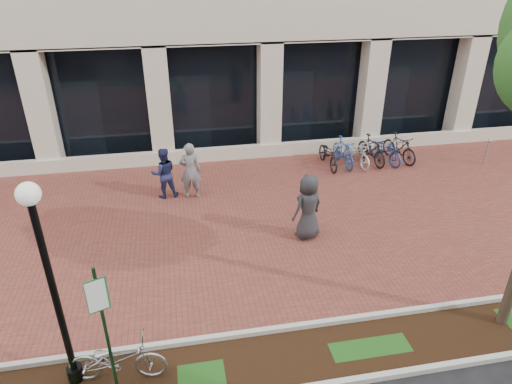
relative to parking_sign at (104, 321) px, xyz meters
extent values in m
plane|color=black|center=(2.91, 5.49, -1.74)|extent=(120.00, 120.00, 0.00)
cube|color=brown|center=(2.91, 5.49, -1.74)|extent=(40.00, 9.00, 0.01)
cube|color=black|center=(2.91, 0.24, -1.74)|extent=(40.00, 1.50, 0.01)
cube|color=#B9B9AF|center=(2.91, 0.99, -1.68)|extent=(40.00, 0.12, 0.12)
cube|color=black|center=(2.91, 11.09, 0.36)|extent=(40.00, 0.15, 4.20)
cube|color=#BDB3A2|center=(2.91, 9.99, -1.49)|extent=(40.00, 0.25, 0.50)
cube|color=#BDB3A2|center=(2.91, 10.39, 0.36)|extent=(0.80, 0.80, 4.20)
cube|color=#133616|center=(0.00, 0.01, -0.35)|extent=(0.05, 0.05, 2.78)
cube|color=#19662E|center=(0.00, -0.02, 0.54)|extent=(0.34, 0.02, 0.62)
cube|color=white|center=(0.00, -0.03, 0.54)|extent=(0.30, 0.01, 0.56)
cylinder|color=black|center=(-0.79, 0.51, -1.59)|extent=(0.28, 0.28, 0.30)
cylinder|color=black|center=(-0.79, 0.51, 0.11)|extent=(0.12, 0.12, 3.70)
sphere|color=silver|center=(-0.79, 0.51, 2.10)|extent=(0.36, 0.36, 0.36)
imported|color=#B0B0B4|center=(0.01, 0.40, -1.28)|extent=(1.83, 0.83, 0.93)
imported|color=slate|center=(1.74, 7.22, -0.82)|extent=(0.70, 0.48, 1.84)
imported|color=#1E234C|center=(0.91, 7.40, -0.92)|extent=(0.88, 0.73, 1.65)
imported|color=#28292E|center=(4.69, 4.33, -0.82)|extent=(1.07, 0.91, 1.85)
cylinder|color=silver|center=(12.50, 7.77, -1.30)|extent=(0.11, 0.11, 0.88)
sphere|color=silver|center=(12.50, 7.77, -0.81)|extent=(0.12, 0.12, 0.12)
imported|color=black|center=(6.76, 8.68, -1.27)|extent=(0.68, 1.80, 0.94)
imported|color=#224E9B|center=(7.31, 8.68, -1.22)|extent=(0.63, 1.77, 1.04)
imported|color=silver|center=(7.86, 8.68, -1.27)|extent=(0.86, 1.85, 0.94)
imported|color=black|center=(8.41, 8.68, -1.22)|extent=(0.80, 1.79, 1.04)
imported|color=navy|center=(8.96, 8.68, -1.27)|extent=(1.03, 1.88, 0.94)
imported|color=black|center=(9.51, 8.68, -1.22)|extent=(0.97, 1.80, 1.04)
cylinder|color=silver|center=(8.14, 8.68, -1.34)|extent=(0.04, 0.04, 0.80)
camera|label=1|loc=(1.37, -5.80, 5.18)|focal=32.00mm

